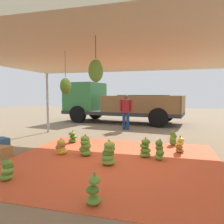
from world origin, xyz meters
name	(u,v)px	position (x,y,z in m)	size (l,w,h in m)	color
ground_plane	(132,138)	(0.00, 3.00, 0.00)	(40.00, 40.00, 0.00)	#7F6B51
tarp_orange	(112,161)	(0.00, 0.00, 0.01)	(5.26, 4.82, 0.01)	#D1512D
tent_canopy	(111,56)	(0.00, -0.10, 2.57)	(8.00, 7.00, 2.65)	#9EA0A5
banana_bunch_0	(85,146)	(-0.81, 0.26, 0.26)	(0.41, 0.38, 0.58)	#6B9E38
banana_bunch_1	(94,191)	(0.28, -2.11, 0.21)	(0.31, 0.31, 0.49)	#60932D
banana_bunch_2	(73,137)	(-1.85, 1.66, 0.18)	(0.36, 0.38, 0.43)	#518428
banana_bunch_3	(159,151)	(1.14, 0.37, 0.25)	(0.30, 0.33, 0.54)	#75A83D
banana_bunch_4	(109,154)	(0.00, -0.30, 0.27)	(0.40, 0.40, 0.60)	#75A83D
banana_bunch_5	(180,146)	(1.67, 1.24, 0.21)	(0.31, 0.31, 0.49)	#996628
banana_bunch_6	(145,149)	(0.76, 0.55, 0.23)	(0.36, 0.37, 0.53)	#75A83D
banana_bunch_7	(7,170)	(-1.65, -1.66, 0.19)	(0.31, 0.31, 0.45)	#60932D
banana_bunch_8	(61,147)	(-1.50, 0.20, 0.21)	(0.40, 0.39, 0.45)	gold
banana_bunch_9	(173,139)	(1.50, 2.15, 0.22)	(0.31, 0.33, 0.48)	#477523
cargo_truck_main	(116,103)	(-1.73, 7.48, 1.18)	(7.23, 3.41, 2.40)	#2D2D2D
worker_0	(126,109)	(-0.61, 4.87, 0.97)	(0.61, 0.37, 1.66)	navy
crate_0	(2,142)	(-3.79, 0.57, 0.14)	(0.51, 0.31, 0.28)	#335B8E
crate_1	(1,152)	(-2.96, -0.38, 0.14)	(0.44, 0.40, 0.27)	olive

